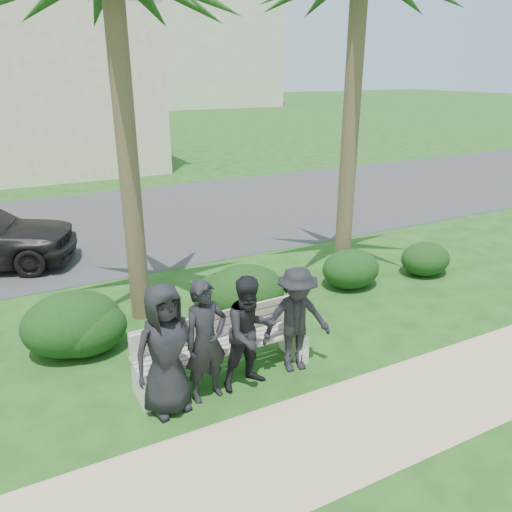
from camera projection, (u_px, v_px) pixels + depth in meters
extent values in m
plane|color=#184012|center=(280.00, 354.00, 7.47)|extent=(160.00, 160.00, 0.00)
cube|color=tan|center=(355.00, 426.00, 5.98)|extent=(30.00, 1.60, 0.01)
cube|color=#2D2D30|center=(139.00, 220.00, 14.12)|extent=(160.00, 8.00, 0.01)
cube|color=#C6B795|center=(45.00, 82.00, 20.77)|extent=(8.00, 8.00, 7.00)
cube|color=beige|center=(144.00, 12.00, 55.71)|extent=(26.00, 18.00, 20.00)
cube|color=#AA9C8F|center=(224.00, 347.00, 6.78)|extent=(2.44, 0.59, 0.04)
cube|color=#AA9C8F|center=(216.00, 323.00, 6.90)|extent=(2.43, 0.08, 0.28)
cube|color=beige|center=(143.00, 385.00, 6.38)|extent=(0.17, 0.56, 0.45)
cube|color=beige|center=(294.00, 343.00, 7.35)|extent=(0.17, 0.56, 0.45)
imported|color=black|center=(166.00, 350.00, 5.98)|extent=(0.91, 0.67, 1.69)
imported|color=black|center=(206.00, 341.00, 6.24)|extent=(0.65, 0.47, 1.63)
imported|color=black|center=(250.00, 333.00, 6.50)|extent=(0.80, 0.64, 1.57)
imported|color=black|center=(296.00, 320.00, 6.86)|extent=(1.07, 0.72, 1.54)
ellipsoid|color=black|center=(72.00, 321.00, 7.44)|extent=(1.46, 1.20, 0.95)
ellipsoid|color=black|center=(85.00, 327.00, 7.44)|extent=(1.23, 1.01, 0.80)
ellipsoid|color=black|center=(224.00, 292.00, 8.65)|extent=(1.15, 0.95, 0.75)
ellipsoid|color=black|center=(244.00, 291.00, 8.48)|extent=(1.44, 1.19, 0.94)
ellipsoid|color=black|center=(351.00, 268.00, 9.71)|extent=(1.17, 0.96, 0.76)
ellipsoid|color=black|center=(425.00, 258.00, 10.32)|extent=(1.06, 0.87, 0.69)
cylinder|color=brown|center=(128.00, 158.00, 7.69)|extent=(0.32, 0.32, 5.43)
cylinder|color=brown|center=(350.00, 134.00, 9.38)|extent=(0.32, 0.32, 5.74)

